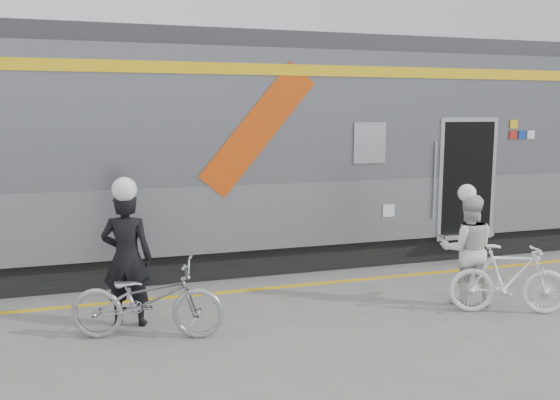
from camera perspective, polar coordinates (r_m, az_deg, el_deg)
name	(u,v)px	position (r m, az deg, el deg)	size (l,w,h in m)	color
ground	(344,334)	(7.72, 6.21, -12.67)	(90.00, 90.00, 0.00)	slate
train	(326,149)	(11.64, 4.46, 4.90)	(24.00, 3.17, 4.10)	black
safety_strip	(290,286)	(9.62, 0.99, -8.29)	(24.00, 0.12, 0.01)	yellow
man	(127,258)	(7.98, -14.53, -5.44)	(0.66, 0.43, 1.80)	black
bicycle_left	(147,299)	(7.57, -12.64, -9.31)	(0.66, 1.88, 0.99)	#9FA2A6
woman	(468,250)	(9.02, 17.61, -4.57)	(0.78, 0.61, 1.61)	silver
bicycle_right	(509,279)	(8.85, 21.18, -7.12)	(0.46, 1.62, 0.98)	white
helmet_man	(124,178)	(7.79, -14.82, 2.10)	(0.31, 0.31, 0.31)	white
helmet_woman	(471,186)	(8.86, 17.88, 1.33)	(0.26, 0.26, 0.26)	white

